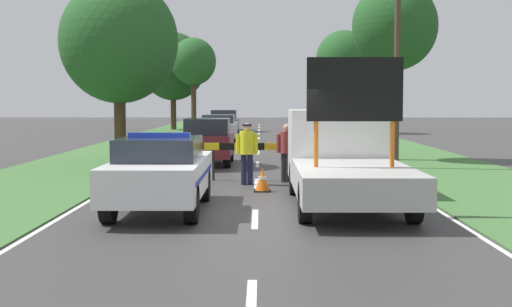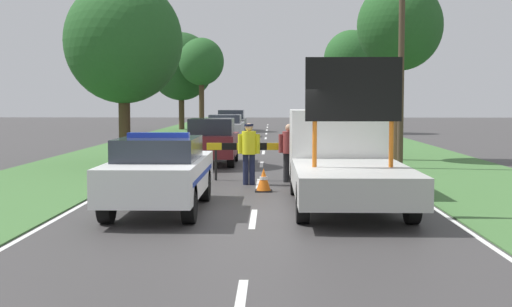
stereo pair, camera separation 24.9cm
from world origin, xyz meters
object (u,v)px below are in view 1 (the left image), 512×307
Objects in this scene: queued_car_suv_grey at (224,123)px; roadside_tree_near_left at (395,27)px; police_officer at (247,148)px; roadside_tree_mid_right at (193,62)px; work_truck at (343,157)px; utility_pole at (397,53)px; traffic_cone_near_police at (176,172)px; roadside_tree_near_right at (119,42)px; police_car at (161,172)px; queued_car_wagon_maroon at (208,141)px; pedestrian_civilian at (287,148)px; traffic_cone_centre_front at (262,180)px; road_barrier at (249,150)px; roadside_tree_mid_left at (173,67)px; roadside_tree_far_left at (344,60)px; queued_car_sedan_silver at (219,128)px; queued_car_van_white at (305,133)px.

queued_car_suv_grey is 19.83m from roadside_tree_near_left.
roadside_tree_mid_right is (-4.51, 32.97, 4.06)m from police_officer.
utility_pole is (2.69, 7.93, 2.83)m from work_truck.
traffic_cone_near_police is 0.13× the size of queued_car_suv_grey.
roadside_tree_near_right reaches higher than queued_car_suv_grey.
police_car is at bearing 20.17° from work_truck.
roadside_tree_mid_right is 0.91× the size of utility_pole.
queued_car_wagon_maroon is at bearing 94.32° from police_car.
queued_car_wagon_maroon is at bearing -102.39° from police_officer.
police_car reaches higher than pedestrian_civilian.
queued_car_suv_grey reaches higher than traffic_cone_centre_front.
traffic_cone_centre_front is (0.36, -2.48, -0.59)m from road_barrier.
traffic_cone_near_police is at bearing -148.96° from utility_pole.
roadside_tree_near_right is at bearing -86.59° from roadside_tree_mid_left.
roadside_tree_far_left is at bearing -107.52° from queued_car_wagon_maroon.
utility_pole reaches higher than roadside_tree_mid_right.
police_officer is at bearing 106.15° from traffic_cone_centre_front.
roadside_tree_far_left is (6.05, 29.20, 4.19)m from road_barrier.
work_truck is 10.87× the size of traffic_cone_near_police.
police_officer is at bearing -79.95° from roadside_tree_mid_left.
roadside_tree_far_left reaches higher than police_officer.
traffic_cone_near_police is 0.15× the size of queued_car_wagon_maroon.
queued_car_suv_grey is (-0.07, 6.98, 0.06)m from queued_car_sedan_silver.
police_car is at bearing -85.71° from roadside_tree_mid_right.
queued_car_van_white is 21.97m from roadside_tree_mid_right.
road_barrier is at bearing 107.15° from queued_car_wagon_maroon.
roadside_tree_near_right is at bearing 116.20° from traffic_cone_near_police.
road_barrier is 0.34× the size of roadside_tree_mid_left.
police_officer reaches higher than queued_car_van_white.
work_truck is 3.90× the size of pedestrian_civilian.
queued_car_wagon_maroon is at bearing 85.32° from traffic_cone_near_police.
work_truck reaches higher than queued_car_van_white.
traffic_cone_near_police is at bearing -82.95° from roadside_tree_mid_left.
roadside_tree_mid_left reaches higher than roadside_tree_near_left.
work_truck reaches higher than queued_car_suv_grey.
roadside_tree_mid_left is 1.00× the size of utility_pole.
pedestrian_civilian is at bearing -133.75° from utility_pole.
queued_car_sedan_silver is (-1.85, 18.81, -0.19)m from police_officer.
queued_car_van_white is (2.32, 11.49, -0.05)m from road_barrier.
roadside_tree_mid_right reaches higher than police_officer.
roadside_tree_near_right is 0.91× the size of roadside_tree_far_left.
queued_car_wagon_maroon reaches higher than road_barrier.
traffic_cone_near_police is at bearing 85.32° from queued_car_wagon_maroon.
roadside_tree_mid_left reaches higher than pedestrian_civilian.
roadside_tree_mid_left is 1.06× the size of roadside_tree_far_left.
queued_car_wagon_maroon is (-2.61, 5.47, -0.13)m from pedestrian_civilian.
traffic_cone_near_police is at bearing -170.97° from pedestrian_civilian.
road_barrier is at bearing 98.33° from traffic_cone_centre_front.
queued_car_suv_grey is at bearing -70.15° from roadside_tree_mid_right.
queued_car_wagon_maroon reaches higher than traffic_cone_centre_front.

